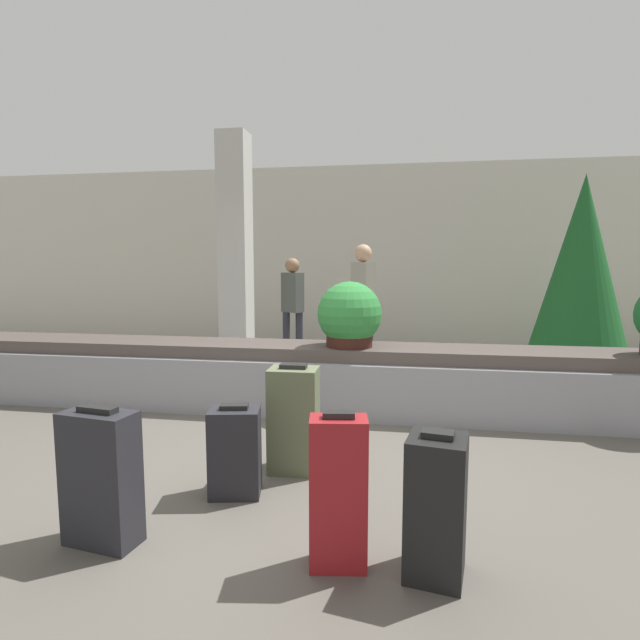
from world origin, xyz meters
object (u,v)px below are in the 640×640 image
at_px(suitcase_3, 101,478).
at_px(decorated_tree, 581,271).
at_px(pillar, 236,254).
at_px(suitcase_1, 338,492).
at_px(potted_plant_0, 349,316).
at_px(traveler_0, 363,294).
at_px(suitcase_4, 436,506).
at_px(suitcase_0, 235,451).
at_px(suitcase_2, 294,419).
at_px(traveler_1, 293,301).

xyz_separation_m(suitcase_3, decorated_tree, (3.78, 4.55, 1.03)).
bearing_deg(pillar, decorated_tree, 4.14).
xyz_separation_m(suitcase_1, potted_plant_0, (-0.22, 2.54, 0.59)).
distance_m(potted_plant_0, traveler_0, 2.14).
distance_m(suitcase_4, decorated_tree, 5.09).
xyz_separation_m(suitcase_0, suitcase_2, (0.29, 0.43, 0.09)).
relative_size(suitcase_4, traveler_0, 0.41).
xyz_separation_m(potted_plant_0, traveler_1, (-1.13, 2.48, -0.05)).
height_order(pillar, traveler_0, pillar).
xyz_separation_m(suitcase_2, potted_plant_0, (0.24, 1.47, 0.59)).
distance_m(suitcase_3, decorated_tree, 6.00).
height_order(potted_plant_0, decorated_tree, decorated_tree).
distance_m(suitcase_4, traveler_1, 5.37).
xyz_separation_m(potted_plant_0, traveler_0, (-0.04, 2.14, 0.08)).
relative_size(potted_plant_0, decorated_tree, 0.25).
distance_m(suitcase_4, traveler_0, 4.79).
xyz_separation_m(suitcase_0, suitcase_3, (-0.51, -0.66, 0.08)).
bearing_deg(traveler_1, suitcase_1, -41.13).
bearing_deg(traveler_1, suitcase_0, -48.38).
height_order(suitcase_1, suitcase_2, suitcase_1).
bearing_deg(suitcase_4, suitcase_0, 162.12).
height_order(suitcase_1, traveler_1, traveler_1).
bearing_deg(suitcase_1, traveler_0, 85.05).
distance_m(suitcase_0, decorated_tree, 5.20).
xyz_separation_m(suitcase_3, potted_plant_0, (1.04, 2.55, 0.60)).
height_order(suitcase_2, traveler_0, traveler_0).
xyz_separation_m(suitcase_4, traveler_1, (-1.81, 5.02, 0.57)).
height_order(suitcase_0, suitcase_1, suitcase_1).
bearing_deg(decorated_tree, traveler_0, 177.15).
distance_m(traveler_0, traveler_1, 1.14).
bearing_deg(suitcase_1, potted_plant_0, 86.80).
xyz_separation_m(suitcase_1, suitcase_2, (-0.46, 1.08, -0.00)).
relative_size(pillar, suitcase_2, 4.11).
height_order(suitcase_2, suitcase_4, suitcase_2).
bearing_deg(suitcase_1, decorated_tree, 52.78).
bearing_deg(suitcase_4, traveler_1, 120.10).
distance_m(suitcase_1, suitcase_4, 0.47).
distance_m(suitcase_2, potted_plant_0, 1.60).
xyz_separation_m(suitcase_2, suitcase_4, (0.93, -1.08, -0.03)).
distance_m(pillar, traveler_1, 1.22).
bearing_deg(traveler_1, potted_plant_0, -31.74).
bearing_deg(potted_plant_0, decorated_tree, 36.08).
distance_m(suitcase_3, potted_plant_0, 2.82).
bearing_deg(suitcase_0, pillar, 97.54).
relative_size(pillar, traveler_1, 2.05).
xyz_separation_m(traveler_0, decorated_tree, (2.79, -0.14, 0.34)).
bearing_deg(suitcase_2, suitcase_4, -50.75).
xyz_separation_m(suitcase_1, traveler_0, (-0.27, 4.68, 0.67)).
bearing_deg(suitcase_1, suitcase_3, 172.00).
relative_size(suitcase_1, decorated_tree, 0.30).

